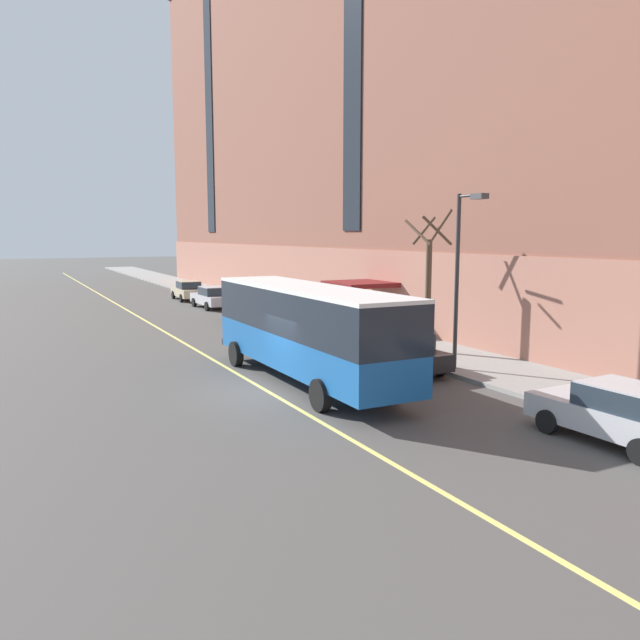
{
  "coord_description": "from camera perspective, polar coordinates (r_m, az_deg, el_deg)",
  "views": [
    {
      "loc": [
        -8.12,
        -19.01,
        5.29
      ],
      "look_at": [
        3.46,
        3.43,
        1.8
      ],
      "focal_mm": 35.0,
      "sensor_mm": 36.0,
      "label": 1
    }
  ],
  "objects": [
    {
      "name": "ground_plane",
      "position": [
        21.34,
        -4.06,
        -6.5
      ],
      "size": [
        260.0,
        260.0,
        0.0
      ],
      "primitive_type": "plane",
      "color": "#4C4947"
    },
    {
      "name": "street_tree_mid_block",
      "position": [
        27.59,
        9.89,
        3.51
      ],
      "size": [
        1.7,
        1.67,
        6.2
      ],
      "color": "brown",
      "rests_on": "sidewalk"
    },
    {
      "name": "parked_car_black_2",
      "position": [
        24.3,
        7.31,
        -2.88
      ],
      "size": [
        2.04,
        4.52,
        1.56
      ],
      "color": "black",
      "rests_on": "ground"
    },
    {
      "name": "lane_centerline",
      "position": [
        23.96,
        -7.49,
        -4.94
      ],
      "size": [
        0.16,
        140.0,
        0.01
      ],
      "primitive_type": "cube",
      "color": "#E0D66B",
      "rests_on": "ground"
    },
    {
      "name": "parked_car_black_0",
      "position": [
        37.74,
        -6.21,
        0.97
      ],
      "size": [
        2.0,
        4.61,
        1.56
      ],
      "color": "black",
      "rests_on": "ground"
    },
    {
      "name": "city_bus",
      "position": [
        22.04,
        -1.27,
        -0.65
      ],
      "size": [
        2.78,
        11.44,
        3.47
      ],
      "color": "#19569E",
      "rests_on": "ground"
    },
    {
      "name": "parked_car_champagne_5",
      "position": [
        51.4,
        -11.97,
        2.67
      ],
      "size": [
        2.09,
        4.84,
        1.56
      ],
      "color": "#BCAD89",
      "rests_on": "ground"
    },
    {
      "name": "parked_car_silver_4",
      "position": [
        45.43,
        -9.81,
        2.06
      ],
      "size": [
        2.1,
        4.73,
        1.56
      ],
      "color": "#B7B7BC",
      "rests_on": "ground"
    },
    {
      "name": "parked_car_silver_1",
      "position": [
        17.67,
        25.53,
        -7.69
      ],
      "size": [
        2.11,
        4.41,
        1.56
      ],
      "color": "#B7B7BC",
      "rests_on": "ground"
    },
    {
      "name": "sidewalk",
      "position": [
        28.27,
        10.14,
        -2.89
      ],
      "size": [
        4.3,
        160.0,
        0.15
      ],
      "primitive_type": "cube",
      "color": "gray",
      "rests_on": "ground"
    },
    {
      "name": "street_lamp",
      "position": [
        23.95,
        12.81,
        5.14
      ],
      "size": [
        0.36,
        1.48,
        6.62
      ],
      "color": "#2D2D30",
      "rests_on": "sidewalk"
    }
  ]
}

